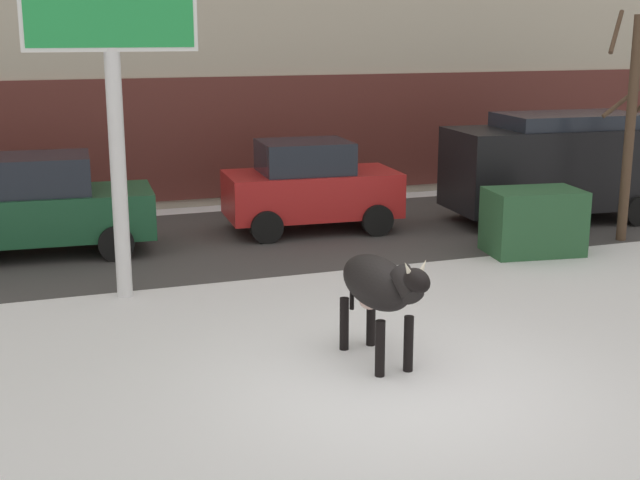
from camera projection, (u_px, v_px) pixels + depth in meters
ground_plane at (398, 383)px, 10.20m from camera, size 120.00×120.00×0.00m
road_strip at (237, 240)px, 17.16m from camera, size 60.00×5.60×0.01m
cow_black at (379, 286)px, 10.63m from camera, size 0.71×1.92×1.54m
billboard at (109, 11)px, 12.52m from camera, size 2.53×0.29×5.56m
car_darkgreen_sedan at (36, 206)px, 15.86m from camera, size 4.31×2.21×1.84m
car_red_hatchback at (310, 186)px, 17.77m from camera, size 3.61×2.12×1.86m
car_black_van at (556, 164)px, 18.62m from camera, size 4.72×2.36×2.32m
pedestrian_near_billboard at (525, 155)px, 22.42m from camera, size 0.36×0.24×1.73m
bare_tree_left_lot at (630, 124)px, 16.63m from camera, size 1.14×1.06×4.43m
dumpster at (533, 221)px, 16.01m from camera, size 1.83×1.32×1.20m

